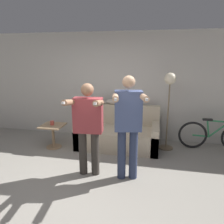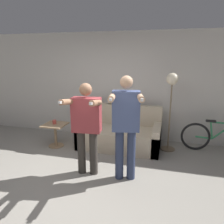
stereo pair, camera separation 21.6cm
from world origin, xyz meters
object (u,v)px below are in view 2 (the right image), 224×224
Objects in this scene: person_left at (86,123)px; floor_lamp at (172,90)px; person_right at (126,122)px; cat at (116,101)px; couch at (120,135)px; side_table at (55,130)px; cup at (54,122)px; bicycle at (218,138)px.

floor_lamp reaches higher than person_left.
person_right reaches higher than cat.
couch is 1.05× the size of person_right.
couch is 1.57m from person_right.
couch is at bearing 14.46° from side_table.
floor_lamp is at bearing -10.77° from cat.
side_table is at bearing 135.25° from person_left.
person_right reaches higher than couch.
cup is at bearing -151.11° from cat.
person_left is 2.92m from bicycle.
couch reaches higher than side_table.
side_table is at bearing -165.54° from couch.
floor_lamp reaches higher than couch.
bicycle reaches higher than cup.
person_right is (0.68, 0.00, 0.07)m from person_left.
side_table is (-1.44, -0.37, 0.10)m from couch.
person_left is 17.13× the size of cup.
bicycle is at bearing 9.71° from side_table.
couch is 1.52m from cup.
side_table is 0.35× the size of bicycle.
person_right is at bearing -137.45° from bicycle.
couch is 1.52m from floor_lamp.
cat is 0.31× the size of bicycle.
cat is (0.10, 1.67, 0.04)m from person_left.
floor_lamp is (1.26, -0.24, 0.37)m from cat.
person_left is 1.68m from cat.
couch is at bearing 73.18° from person_left.
bicycle is (2.38, 1.57, -0.61)m from person_left.
person_left reaches higher than cup.
cat is (-0.57, 1.67, -0.03)m from person_right.
cup is (-1.27, -0.70, -0.41)m from cat.
bicycle is at bearing 6.39° from couch.
floor_lamp is 1.45m from bicycle.
bicycle reaches higher than side_table.
cat is (-0.17, 0.34, 0.70)m from couch.
cup is 0.06× the size of bicycle.
couch reaches higher than cup.
person_left is 0.92× the size of person_right.
floor_lamp is 18.08× the size of cup.
person_left reaches higher than couch.
person_left is at bearing -39.74° from side_table.
floor_lamp reaches higher than side_table.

